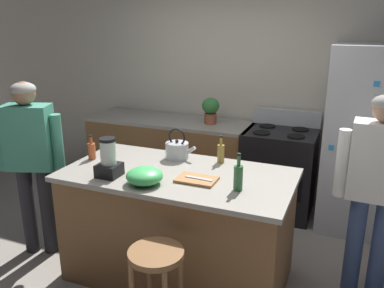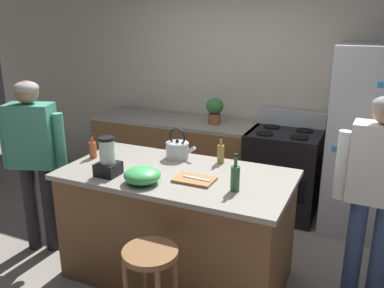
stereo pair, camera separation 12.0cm
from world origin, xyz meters
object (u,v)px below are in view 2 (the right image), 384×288
object	(u,v)px
person_by_sink_right	(377,183)
chef_knife	(197,178)
person_by_island_left	(34,152)
mixing_bowl	(142,175)
stove_range	(282,172)
bar_stool	(151,272)
bottle_cooking_sauce	(93,149)
cutting_board	(194,180)
bottle_olive_oil	(235,177)
kitchen_island	(177,225)
bottle_vinegar	(221,153)
blender_appliance	(108,159)
refrigerator	(377,144)
potted_plant	(215,109)
tea_kettle	(177,149)

from	to	relation	value
person_by_sink_right	chef_knife	distance (m)	1.30
person_by_island_left	mixing_bowl	distance (m)	1.23
stove_range	bar_stool	bearing A→B (deg)	-98.88
bar_stool	bottle_cooking_sauce	bearing A→B (deg)	142.97
mixing_bowl	person_by_island_left	bearing A→B (deg)	172.73
mixing_bowl	cutting_board	size ratio (longest dim) A/B	0.91
stove_range	bottle_olive_oil	size ratio (longest dim) A/B	4.06
bar_stool	bottle_cooking_sauce	world-z (taller)	bottle_cooking_sauce
cutting_board	kitchen_island	bearing A→B (deg)	153.87
person_by_sink_right	bottle_vinegar	xyz separation A→B (m)	(-1.21, 0.02, 0.05)
stove_range	person_by_island_left	distance (m)	2.56
kitchen_island	stove_range	bearing A→B (deg)	70.68
stove_range	chef_knife	size ratio (longest dim) A/B	5.09
person_by_sink_right	blender_appliance	distance (m)	2.00
bar_stool	refrigerator	bearing A→B (deg)	60.77
person_by_sink_right	mixing_bowl	distance (m)	1.70
potted_plant	chef_knife	xyz separation A→B (m)	(0.51, -1.65, -0.15)
bar_stool	mixing_bowl	size ratio (longest dim) A/B	2.57
bottle_vinegar	tea_kettle	xyz separation A→B (m)	(-0.38, -0.04, -0.01)
person_by_island_left	bottle_vinegar	xyz separation A→B (m)	(1.59, 0.49, 0.06)
person_by_island_left	cutting_board	size ratio (longest dim) A/B	5.34
kitchen_island	cutting_board	size ratio (longest dim) A/B	6.07
person_by_sink_right	potted_plant	size ratio (longest dim) A/B	5.37
mixing_bowl	chef_knife	xyz separation A→B (m)	(0.35, 0.20, -0.04)
kitchen_island	cutting_board	xyz separation A→B (m)	(0.20, -0.10, 0.48)
bar_stool	mixing_bowl	world-z (taller)	mixing_bowl
tea_kettle	bottle_olive_oil	bearing A→B (deg)	-33.88
kitchen_island	person_by_island_left	xyz separation A→B (m)	(-1.35, -0.14, 0.50)
person_by_sink_right	blender_appliance	bearing A→B (deg)	-162.59
bottle_cooking_sauce	bottle_olive_oil	xyz separation A→B (m)	(1.35, -0.16, 0.02)
mixing_bowl	tea_kettle	size ratio (longest dim) A/B	0.99
blender_appliance	potted_plant	bearing A→B (deg)	84.61
refrigerator	blender_appliance	world-z (taller)	refrigerator
stove_range	person_by_sink_right	bearing A→B (deg)	-52.61
person_by_island_left	potted_plant	xyz separation A→B (m)	(1.07, 1.69, 0.14)
kitchen_island	refrigerator	world-z (taller)	refrigerator
bar_stool	cutting_board	bearing A→B (deg)	88.12
potted_plant	bottle_vinegar	distance (m)	1.31
kitchen_island	refrigerator	distance (m)	2.13
bottle_olive_oil	cutting_board	distance (m)	0.35
stove_range	potted_plant	xyz separation A→B (m)	(-0.82, 0.03, 0.63)
person_by_island_left	mixing_bowl	xyz separation A→B (m)	(1.22, -0.16, 0.03)
bottle_olive_oil	chef_knife	xyz separation A→B (m)	(-0.31, 0.05, -0.08)
refrigerator	tea_kettle	distance (m)	1.98
refrigerator	potted_plant	bearing A→B (deg)	178.32
bottle_cooking_sauce	tea_kettle	xyz separation A→B (m)	(0.67, 0.30, 0.00)
person_by_island_left	blender_appliance	bearing A→B (deg)	-8.05
refrigerator	mixing_bowl	distance (m)	2.38
refrigerator	bottle_cooking_sauce	bearing A→B (deg)	-146.55
refrigerator	tea_kettle	size ratio (longest dim) A/B	6.82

